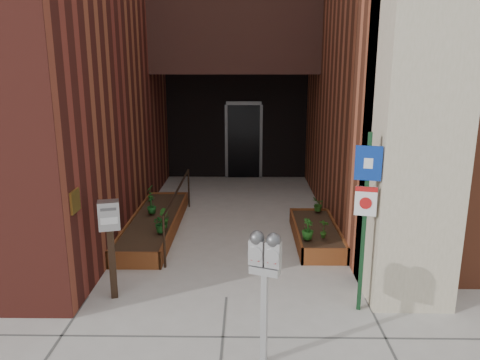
{
  "coord_description": "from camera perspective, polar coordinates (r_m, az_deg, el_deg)",
  "views": [
    {
      "loc": [
        0.29,
        -6.1,
        3.3
      ],
      "look_at": [
        0.17,
        1.8,
        1.29
      ],
      "focal_mm": 35.0,
      "sensor_mm": 36.0,
      "label": 1
    }
  ],
  "objects": [
    {
      "name": "ground",
      "position": [
        6.94,
        -1.69,
        -14.12
      ],
      "size": [
        80.0,
        80.0,
        0.0
      ],
      "primitive_type": "plane",
      "color": "#9E9991",
      "rests_on": "ground"
    },
    {
      "name": "planter_left",
      "position": [
        9.53,
        -10.38,
        -5.37
      ],
      "size": [
        0.9,
        3.6,
        0.3
      ],
      "color": "brown",
      "rests_on": "ground"
    },
    {
      "name": "planter_right",
      "position": [
        8.98,
        9.25,
        -6.56
      ],
      "size": [
        0.8,
        2.2,
        0.3
      ],
      "color": "brown",
      "rests_on": "ground"
    },
    {
      "name": "handrail",
      "position": [
        9.21,
        -7.56,
        -1.94
      ],
      "size": [
        0.04,
        3.34,
        0.9
      ],
      "color": "black",
      "rests_on": "ground"
    },
    {
      "name": "parking_meter",
      "position": [
        5.08,
        3.05,
        -10.05
      ],
      "size": [
        0.36,
        0.23,
        1.56
      ],
      "color": "#B4B4B6",
      "rests_on": "ground"
    },
    {
      "name": "sign_post",
      "position": [
        6.25,
        15.05,
        -2.93
      ],
      "size": [
        0.33,
        0.12,
        2.44
      ],
      "color": "#13361C",
      "rests_on": "ground"
    },
    {
      "name": "payment_dropbox",
      "position": [
        6.76,
        -15.58,
        -5.77
      ],
      "size": [
        0.33,
        0.28,
        1.44
      ],
      "color": "black",
      "rests_on": "ground"
    },
    {
      "name": "shrub_left_a",
      "position": [
        8.57,
        -9.59,
        -5.19
      ],
      "size": [
        0.43,
        0.43,
        0.34
      ],
      "primitive_type": "imported",
      "rotation": [
        0.0,
        0.0,
        0.62
      ],
      "color": "#16501A",
      "rests_on": "planter_left"
    },
    {
      "name": "shrub_left_b",
      "position": [
        8.8,
        -9.31,
        -4.61
      ],
      "size": [
        0.27,
        0.27,
        0.36
      ],
      "primitive_type": "imported",
      "rotation": [
        0.0,
        0.0,
        2.22
      ],
      "color": "#1F5B1A",
      "rests_on": "planter_left"
    },
    {
      "name": "shrub_left_c",
      "position": [
        9.63,
        -10.74,
        -3.04
      ],
      "size": [
        0.27,
        0.27,
        0.34
      ],
      "primitive_type": "imported",
      "rotation": [
        0.0,
        0.0,
        4.08
      ],
      "color": "#18551C",
      "rests_on": "planter_left"
    },
    {
      "name": "shrub_left_d",
      "position": [
        10.55,
        -10.89,
        -1.51
      ],
      "size": [
        0.21,
        0.21,
        0.35
      ],
      "primitive_type": "imported",
      "rotation": [
        0.0,
        0.0,
        4.86
      ],
      "color": "#1B611C",
      "rests_on": "planter_left"
    },
    {
      "name": "shrub_right_a",
      "position": [
        8.21,
        8.27,
        -5.92
      ],
      "size": [
        0.29,
        0.29,
        0.37
      ],
      "primitive_type": "imported",
      "rotation": [
        0.0,
        0.0,
        0.95
      ],
      "color": "#205F1B",
      "rests_on": "planter_right"
    },
    {
      "name": "shrub_right_b",
      "position": [
        8.31,
        10.2,
        -5.85
      ],
      "size": [
        0.25,
        0.25,
        0.34
      ],
      "primitive_type": "imported",
      "rotation": [
        0.0,
        0.0,
        2.59
      ],
      "color": "#2D631C",
      "rests_on": "planter_right"
    },
    {
      "name": "shrub_right_c",
      "position": [
        9.74,
        9.54,
        -2.94
      ],
      "size": [
        0.28,
        0.28,
        0.3
      ],
      "primitive_type": "imported",
      "rotation": [
        0.0,
        0.0,
        4.75
      ],
      "color": "#285919",
      "rests_on": "planter_right"
    }
  ]
}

